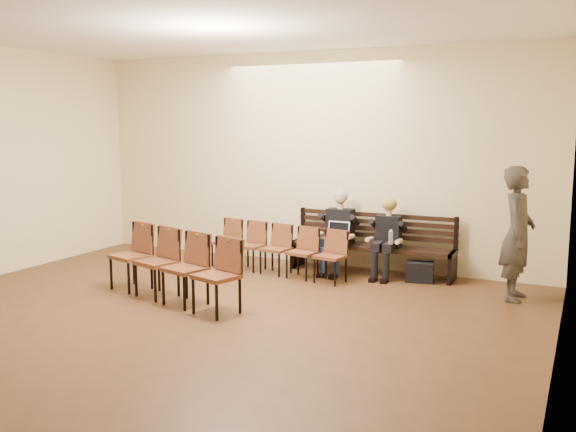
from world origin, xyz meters
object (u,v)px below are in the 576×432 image
object	(u,v)px
water_bottle	(391,244)
bag	(420,272)
chair_row_front	(276,249)
passerby	(518,223)
chair_row_back	(171,266)
laptop	(335,238)
bench	(371,259)
seated_woman	(386,243)
seated_man	(338,233)

from	to	relation	value
water_bottle	bag	size ratio (longest dim) A/B	0.55
chair_row_front	passerby	bearing A→B (deg)	9.88
chair_row_back	bag	bearing A→B (deg)	57.80
laptop	bag	size ratio (longest dim) A/B	0.87
bag	chair_row_back	bearing A→B (deg)	-138.59
bench	chair_row_back	world-z (taller)	chair_row_back
seated_woman	chair_row_back	world-z (taller)	seated_woman
bag	bench	bearing A→B (deg)	166.76
seated_man	chair_row_front	distance (m)	1.02
water_bottle	seated_man	bearing A→B (deg)	165.94
bench	seated_man	bearing A→B (deg)	-166.82
bench	laptop	bearing A→B (deg)	-145.03
passerby	chair_row_back	bearing A→B (deg)	117.12
chair_row_back	seated_woman	bearing A→B (deg)	64.90
seated_woman	chair_row_front	size ratio (longest dim) A/B	0.45
seated_man	seated_woman	bearing A→B (deg)	0.00
seated_man	water_bottle	bearing A→B (deg)	-14.06
bench	water_bottle	world-z (taller)	water_bottle
seated_man	laptop	bearing A→B (deg)	-80.24
bench	water_bottle	bearing A→B (deg)	-40.51
laptop	bag	distance (m)	1.37
bag	chair_row_back	world-z (taller)	chair_row_back
seated_woman	bench	bearing A→B (deg)	156.70
seated_woman	bag	xyz separation A→B (m)	(0.54, -0.07, -0.39)
passerby	chair_row_front	bearing A→B (deg)	91.95
passerby	chair_row_back	world-z (taller)	passerby
seated_man	bag	bearing A→B (deg)	-3.12
chair_row_front	chair_row_back	bearing A→B (deg)	-97.36
laptop	chair_row_back	size ratio (longest dim) A/B	0.15
bag	chair_row_back	distance (m)	3.67
water_bottle	bag	distance (m)	0.60
bench	laptop	distance (m)	0.68
bag	seated_man	bearing A→B (deg)	176.88
water_bottle	chair_row_back	bearing A→B (deg)	-135.94
seated_man	passerby	world-z (taller)	passerby
bench	seated_woman	world-z (taller)	seated_woman
laptop	passerby	distance (m)	2.73
seated_woman	chair_row_front	distance (m)	1.72
bench	bag	size ratio (longest dim) A/B	6.44
bench	chair_row_back	distance (m)	3.26
bench	seated_woman	size ratio (longest dim) A/B	2.42
chair_row_back	water_bottle	bearing A→B (deg)	60.45
bench	chair_row_back	xyz separation A→B (m)	(-1.93, -2.61, 0.25)
laptop	passerby	size ratio (longest dim) A/B	0.17
seated_man	seated_woman	size ratio (longest dim) A/B	1.16
seated_man	passerby	bearing A→B (deg)	-10.01
chair_row_front	chair_row_back	world-z (taller)	chair_row_back
passerby	water_bottle	bearing A→B (deg)	83.25
bench	chair_row_front	world-z (taller)	chair_row_front
chair_row_front	chair_row_back	distance (m)	2.05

